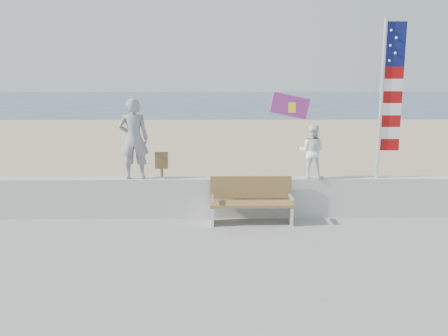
{
  "coord_description": "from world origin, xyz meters",
  "views": [
    {
      "loc": [
        0.05,
        -8.5,
        3.3
      ],
      "look_at": [
        0.2,
        1.8,
        1.35
      ],
      "focal_mm": 38.0,
      "sensor_mm": 36.0,
      "label": 1
    }
  ],
  "objects": [
    {
      "name": "bench",
      "position": [
        0.79,
        1.55,
        0.69
      ],
      "size": [
        1.8,
        0.57,
        1.0
      ],
      "color": "olive",
      "rests_on": "boardwalk"
    },
    {
      "name": "ground",
      "position": [
        0.0,
        0.0,
        0.0
      ],
      "size": [
        220.0,
        220.0,
        0.0
      ],
      "primitive_type": "plane",
      "color": "#304661",
      "rests_on": "ground"
    },
    {
      "name": "adult",
      "position": [
        -1.81,
        2.0,
        1.98
      ],
      "size": [
        0.7,
        0.5,
        1.8
      ],
      "primitive_type": "imported",
      "rotation": [
        0.0,
        0.0,
        3.24
      ],
      "color": "gray",
      "rests_on": "seawall"
    },
    {
      "name": "flag",
      "position": [
        3.8,
        2.0,
        2.99
      ],
      "size": [
        0.5,
        0.08,
        3.5
      ],
      "color": "white",
      "rests_on": "seawall"
    },
    {
      "name": "parafoil_kite",
      "position": [
        2.08,
        4.66,
        2.56
      ],
      "size": [
        1.11,
        0.32,
        0.76
      ],
      "color": "red",
      "rests_on": "ground"
    },
    {
      "name": "child",
      "position": [
        2.18,
        2.0,
        1.69
      ],
      "size": [
        0.72,
        0.64,
        1.21
      ],
      "primitive_type": "imported",
      "rotation": [
        0.0,
        0.0,
        2.76
      ],
      "color": "white",
      "rests_on": "seawall"
    },
    {
      "name": "sand",
      "position": [
        0.0,
        9.0,
        0.04
      ],
      "size": [
        90.0,
        40.0,
        0.08
      ],
      "primitive_type": "cube",
      "color": "tan",
      "rests_on": "ground"
    },
    {
      "name": "sign",
      "position": [
        -1.32,
        2.94,
        0.94
      ],
      "size": [
        0.32,
        0.07,
        1.46
      ],
      "color": "brown",
      "rests_on": "sand"
    },
    {
      "name": "seawall",
      "position": [
        0.0,
        2.0,
        0.63
      ],
      "size": [
        30.0,
        0.35,
        0.9
      ],
      "primitive_type": "cube",
      "color": "beige",
      "rests_on": "boardwalk"
    }
  ]
}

